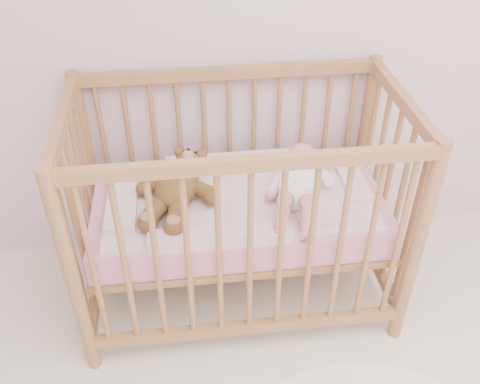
{
  "coord_description": "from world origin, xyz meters",
  "views": [
    {
      "loc": [
        -0.53,
        -0.17,
        1.93
      ],
      "look_at": [
        -0.32,
        1.55,
        0.62
      ],
      "focal_mm": 40.0,
      "sensor_mm": 36.0,
      "label": 1
    }
  ],
  "objects": [
    {
      "name": "crib",
      "position": [
        -0.32,
        1.6,
        0.5
      ],
      "size": [
        1.36,
        0.76,
        1.0
      ],
      "primitive_type": null,
      "color": "#A57346",
      "rests_on": "floor"
    },
    {
      "name": "mattress",
      "position": [
        -0.32,
        1.6,
        0.49
      ],
      "size": [
        1.22,
        0.62,
        0.13
      ],
      "primitive_type": "cube",
      "color": "pink",
      "rests_on": "crib"
    },
    {
      "name": "blanket",
      "position": [
        -0.32,
        1.6,
        0.56
      ],
      "size": [
        1.1,
        0.58,
        0.06
      ],
      "primitive_type": null,
      "color": "#D08FA1",
      "rests_on": "mattress"
    },
    {
      "name": "baby",
      "position": [
        -0.07,
        1.58,
        0.64
      ],
      "size": [
        0.43,
        0.64,
        0.14
      ],
      "primitive_type": null,
      "rotation": [
        0.0,
        0.0,
        -0.28
      ],
      "color": "white",
      "rests_on": "blanket"
    },
    {
      "name": "teddy_bear",
      "position": [
        -0.58,
        1.58,
        0.65
      ],
      "size": [
        0.51,
        0.61,
        0.14
      ],
      "primitive_type": null,
      "rotation": [
        0.0,
        0.0,
        -0.34
      ],
      "color": "brown",
      "rests_on": "blanket"
    }
  ]
}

